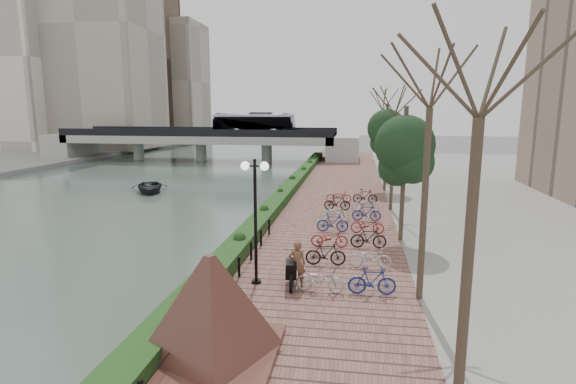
% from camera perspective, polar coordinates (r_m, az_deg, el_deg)
% --- Properties ---
extents(ground, '(220.00, 220.00, 0.00)m').
position_cam_1_polar(ground, '(15.74, -14.23, -15.68)').
color(ground, '#59595B').
rests_on(ground, ground).
extents(river_water, '(30.00, 130.00, 0.02)m').
position_cam_1_polar(river_water, '(43.79, -19.68, 0.85)').
color(river_water, '#475952').
rests_on(river_water, ground).
extents(promenade, '(8.00, 75.00, 0.50)m').
position_cam_1_polar(promenade, '(31.20, 5.32, -1.80)').
color(promenade, brown).
rests_on(promenade, ground).
extents(hedge, '(1.10, 56.00, 0.60)m').
position_cam_1_polar(hedge, '(33.89, -0.15, 0.17)').
color(hedge, '#1E3A15').
rests_on(hedge, promenade).
extents(chain_fence, '(0.10, 14.10, 0.70)m').
position_cam_1_polar(chain_fence, '(16.68, -7.13, -10.70)').
color(chain_fence, black).
rests_on(chain_fence, promenade).
extents(granite_monument, '(4.78, 4.78, 2.75)m').
position_cam_1_polar(granite_monument, '(11.99, -9.75, -14.10)').
color(granite_monument, '#43251C').
rests_on(granite_monument, promenade).
extents(lamppost, '(1.02, 0.32, 4.62)m').
position_cam_1_polar(lamppost, '(16.11, -4.20, -0.28)').
color(lamppost, black).
rests_on(lamppost, promenade).
extents(motorcycle, '(0.81, 1.88, 1.13)m').
position_cam_1_polar(motorcycle, '(16.70, 0.40, -9.80)').
color(motorcycle, black).
rests_on(motorcycle, promenade).
extents(pedestrian, '(0.68, 0.50, 1.72)m').
position_cam_1_polar(pedestrian, '(16.39, 1.16, -9.11)').
color(pedestrian, brown).
rests_on(pedestrian, promenade).
extents(bicycle_parking, '(2.40, 17.32, 1.00)m').
position_cam_1_polar(bicycle_parking, '(23.62, 7.84, -4.05)').
color(bicycle_parking, '#AEAFB3').
rests_on(bicycle_parking, promenade).
extents(street_trees, '(3.20, 37.12, 6.80)m').
position_cam_1_polar(street_trees, '(25.92, 13.66, 3.15)').
color(street_trees, '#382C21').
rests_on(street_trees, promenade).
extents(bridge, '(36.00, 10.77, 6.50)m').
position_cam_1_polar(bridge, '(61.16, -9.67, 7.05)').
color(bridge, '#A09F9B').
rests_on(bridge, ground).
extents(boat, '(4.62, 5.20, 0.89)m').
position_cam_1_polar(boat, '(39.34, -17.18, 0.64)').
color(boat, '#222228').
rests_on(boat, river_water).
extents(far_buildings, '(35.00, 38.00, 38.00)m').
position_cam_1_polar(far_buildings, '(92.49, -23.02, 15.40)').
color(far_buildings, '#A79A8B').
rests_on(far_buildings, far_bank).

